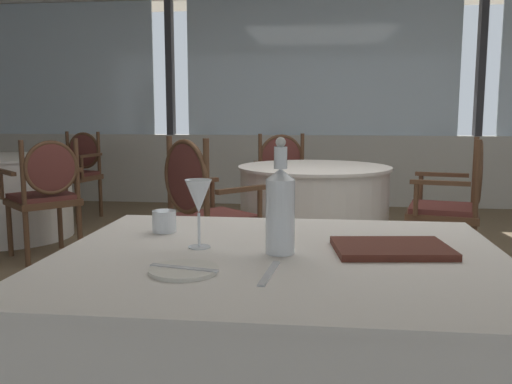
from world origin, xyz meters
The scene contains 17 objects.
ground_plane centered at (0.00, 0.00, 0.00)m, with size 15.07×15.07×0.00m, color #756047.
window_wall_far centered at (0.00, 3.58, 1.09)m, with size 11.59×0.14×2.72m.
foreground_table centered at (-0.09, -1.63, 0.37)m, with size 1.25×1.02×0.73m.
side_plate centered at (-0.31, -1.84, 0.74)m, with size 0.17×0.17×0.01m, color silver.
butter_knife centered at (-0.31, -1.84, 0.74)m, with size 0.18×0.02×0.00m, color silver.
dinner_fork centered at (-0.11, -1.83, 0.74)m, with size 0.21×0.02×0.00m, color silver.
water_bottle centered at (-0.09, -1.63, 0.86)m, with size 0.08×0.08×0.32m.
wine_glass centered at (-0.33, -1.59, 0.88)m, with size 0.08×0.08×0.20m.
water_tumbler centered at (-0.49, -1.39, 0.77)m, with size 0.08×0.08×0.07m, color white.
menu_book centered at (0.22, -1.57, 0.74)m, with size 0.32×0.22×0.02m, color #512319.
background_table_0 centered at (-0.03, 0.90, 0.37)m, with size 1.12×1.12×0.73m.
dining_chair_0_0 centered at (-0.31, 1.84, 0.54)m, with size 0.62×0.57×0.93m.
dining_chair_0_1 centered at (-0.71, 0.17, 0.56)m, with size 0.66×0.66×0.98m.
dining_chair_0_2 centered at (0.93, 0.67, 0.56)m, with size 0.56×0.61×0.95m.
background_table_1 centered at (-2.79, 1.48, 0.37)m, with size 1.16×1.16×0.73m.
dining_chair_1_1 centered at (-2.05, 0.80, 0.55)m, with size 0.66×0.66×0.93m.
dining_chair_1_2 centered at (-2.57, 2.45, 0.54)m, with size 0.60×0.55×0.92m.
Camera 1 is at (0.01, -3.10, 1.12)m, focal length 38.42 mm.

